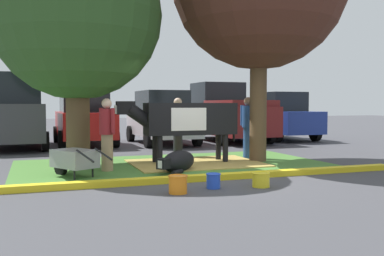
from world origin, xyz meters
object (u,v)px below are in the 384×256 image
bucket_orange (178,184)px  sedan_blue (278,116)px  cow_holstein (186,119)px  bucket_yellow (261,179)px  shade_tree_left (77,15)px  sedan_silver (162,118)px  wheelbarrow (74,159)px  sedan_red (84,118)px  person_handler (178,125)px  bucket_blue (213,181)px  suv_dark_grey (14,111)px  pickup_truck_maroon (225,114)px  calf_lying (178,162)px  person_visitor_far (107,132)px  person_visitor_near (248,126)px

bucket_orange → sedan_blue: bearing=51.6°
cow_holstein → bucket_yellow: size_ratio=9.26×
shade_tree_left → sedan_silver: 7.04m
wheelbarrow → sedan_red: (0.99, 7.44, 0.60)m
cow_holstein → person_handler: (0.22, 1.38, -0.22)m
sedan_blue → bucket_blue: bearing=-126.3°
cow_holstein → wheelbarrow: cow_holstein is taller
bucket_yellow → suv_dark_grey: bearing=116.0°
bucket_blue → suv_dark_grey: size_ratio=0.06×
pickup_truck_maroon → sedan_blue: 2.49m
person_handler → bucket_yellow: bearing=-89.6°
sedan_blue → sedan_red: bearing=179.6°
sedan_blue → calf_lying: bearing=-133.0°
suv_dark_grey → sedan_red: bearing=9.5°
person_handler → person_visitor_far: (-2.32, -2.04, -0.03)m
shade_tree_left → person_visitor_near: (4.58, 0.15, -2.67)m
calf_lying → bucket_yellow: bearing=-67.5°
person_handler → sedan_red: size_ratio=0.38×
shade_tree_left → bucket_blue: shade_tree_left is taller
calf_lying → person_visitor_far: size_ratio=0.73×
sedan_silver → cow_holstein: bearing=-99.6°
shade_tree_left → person_visitor_near: size_ratio=3.30×
person_visitor_far → sedan_red: 6.85m
cow_holstein → sedan_blue: size_ratio=0.71×
bucket_blue → sedan_silver: (1.58, 8.98, 0.84)m
sedan_red → sedan_silver: bearing=-9.9°
person_visitor_near → sedan_red: (-3.82, 5.79, 0.06)m
shade_tree_left → suv_dark_grey: shade_tree_left is taller
person_visitor_near → sedan_blue: (4.35, 5.74, 0.06)m
calf_lying → person_visitor_far: person_visitor_far is taller
cow_holstein → sedan_blue: bearing=44.2°
person_handler → sedan_blue: 7.70m
calf_lying → wheelbarrow: size_ratio=0.79×
person_handler → sedan_blue: sedan_blue is taller
suv_dark_grey → sedan_red: (2.37, 0.40, -0.29)m
bucket_blue → suv_dark_grey: (-3.63, 9.08, 1.13)m
bucket_blue → sedan_red: sedan_red is taller
suv_dark_grey → sedan_blue: bearing=1.9°
person_handler → bucket_yellow: 4.90m
wheelbarrow → suv_dark_grey: 7.23m
wheelbarrow → sedan_silver: bearing=61.1°
shade_tree_left → sedan_silver: (3.61, 5.45, -2.61)m
calf_lying → sedan_silver: size_ratio=0.27×
person_visitor_far → bucket_orange: size_ratio=4.87×
bucket_yellow → sedan_red: 9.91m
cow_holstein → sedan_red: bearing=107.0°
calf_lying → person_handler: person_handler is taller
bucket_blue → bucket_yellow: size_ratio=0.80×
shade_tree_left → sedan_red: (0.76, 5.95, -2.61)m
suv_dark_grey → sedan_blue: size_ratio=1.05×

